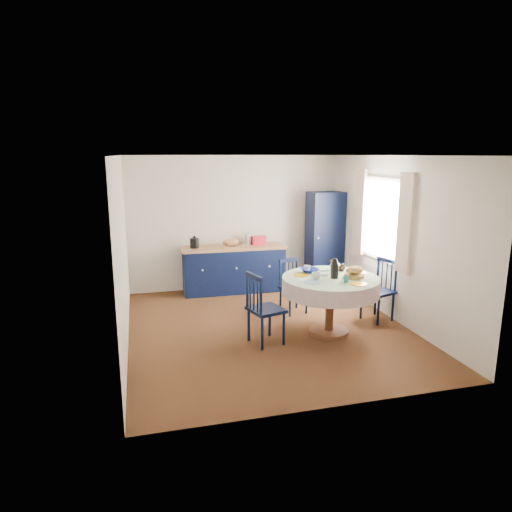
# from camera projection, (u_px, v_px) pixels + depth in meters

# --- Properties ---
(floor) EXTENTS (4.50, 4.50, 0.00)m
(floor) POSITION_uv_depth(u_px,v_px,m) (268.00, 328.00, 6.76)
(floor) COLOR black
(floor) RESTS_ON ground
(ceiling) EXTENTS (4.50, 4.50, 0.00)m
(ceiling) POSITION_uv_depth(u_px,v_px,m) (269.00, 155.00, 6.21)
(ceiling) COLOR white
(ceiling) RESTS_ON wall_back
(wall_back) EXTENTS (4.00, 0.02, 2.50)m
(wall_back) POSITION_uv_depth(u_px,v_px,m) (235.00, 223.00, 8.61)
(wall_back) COLOR white
(wall_back) RESTS_ON floor
(wall_left) EXTENTS (0.02, 4.50, 2.50)m
(wall_left) POSITION_uv_depth(u_px,v_px,m) (122.00, 253.00, 5.99)
(wall_left) COLOR white
(wall_left) RESTS_ON floor
(wall_right) EXTENTS (0.02, 4.50, 2.50)m
(wall_right) POSITION_uv_depth(u_px,v_px,m) (394.00, 239.00, 6.98)
(wall_right) COLOR white
(wall_right) RESTS_ON floor
(window) EXTENTS (0.10, 1.74, 1.45)m
(window) POSITION_uv_depth(u_px,v_px,m) (382.00, 219.00, 7.19)
(window) COLOR white
(window) RESTS_ON wall_right
(kitchen_counter) EXTENTS (1.93, 0.63, 1.10)m
(kitchen_counter) POSITION_uv_depth(u_px,v_px,m) (234.00, 268.00, 8.49)
(kitchen_counter) COLOR black
(kitchen_counter) RESTS_ON floor
(pantry_cabinet) EXTENTS (0.66, 0.48, 1.83)m
(pantry_cabinet) POSITION_uv_depth(u_px,v_px,m) (325.00, 240.00, 8.71)
(pantry_cabinet) COLOR black
(pantry_cabinet) RESTS_ON floor
(dining_table) EXTENTS (1.37, 1.37, 1.11)m
(dining_table) POSITION_uv_depth(u_px,v_px,m) (331.00, 286.00, 6.43)
(dining_table) COLOR brown
(dining_table) RESTS_ON floor
(chair_left) EXTENTS (0.53, 0.54, 0.99)m
(chair_left) POSITION_uv_depth(u_px,v_px,m) (263.00, 308.00, 6.10)
(chair_left) COLOR black
(chair_left) RESTS_ON floor
(chair_far) EXTENTS (0.46, 0.45, 0.86)m
(chair_far) POSITION_uv_depth(u_px,v_px,m) (292.00, 286.00, 7.36)
(chair_far) COLOR black
(chair_far) RESTS_ON floor
(chair_right) EXTENTS (0.52, 0.54, 0.95)m
(chair_right) POSITION_uv_depth(u_px,v_px,m) (380.00, 289.00, 7.02)
(chair_right) COLOR black
(chair_right) RESTS_ON floor
(mug_a) EXTENTS (0.12, 0.12, 0.10)m
(mug_a) POSITION_uv_depth(u_px,v_px,m) (316.00, 276.00, 6.28)
(mug_a) COLOR silver
(mug_a) RESTS_ON dining_table
(mug_b) EXTENTS (0.09, 0.09, 0.08)m
(mug_b) POSITION_uv_depth(u_px,v_px,m) (346.00, 279.00, 6.13)
(mug_b) COLOR #2C6C67
(mug_b) RESTS_ON dining_table
(mug_c) EXTENTS (0.12, 0.12, 0.09)m
(mug_c) POSITION_uv_depth(u_px,v_px,m) (341.00, 268.00, 6.72)
(mug_c) COLOR black
(mug_c) RESTS_ON dining_table
(mug_d) EXTENTS (0.11, 0.11, 0.10)m
(mug_d) POSITION_uv_depth(u_px,v_px,m) (307.00, 269.00, 6.67)
(mug_d) COLOR silver
(mug_d) RESTS_ON dining_table
(cobalt_bowl) EXTENTS (0.26, 0.26, 0.06)m
(cobalt_bowl) POSITION_uv_depth(u_px,v_px,m) (309.00, 270.00, 6.65)
(cobalt_bowl) COLOR navy
(cobalt_bowl) RESTS_ON dining_table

